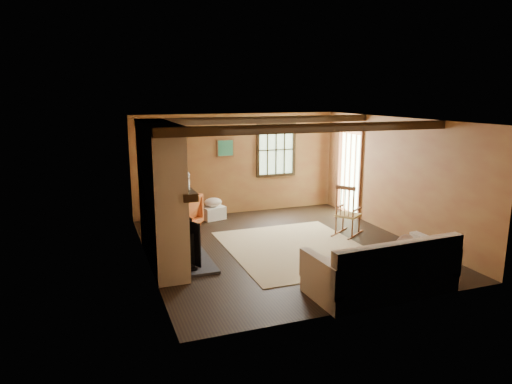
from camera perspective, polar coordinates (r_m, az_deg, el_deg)
name	(u,v)px	position (r m, az deg, el deg)	size (l,w,h in m)	color
ground	(282,247)	(8.77, 3.29, -6.82)	(5.50, 5.50, 0.00)	black
room_envelope	(288,159)	(8.70, 4.08, 4.10)	(5.02, 5.52, 2.44)	olive
fireplace	(162,200)	(7.87, -11.63, -0.94)	(1.02, 2.30, 2.40)	brown
rug	(296,248)	(8.68, 5.05, -7.05)	(2.50, 3.00, 0.01)	tan
rocking_chair	(347,214)	(9.55, 11.34, -2.67)	(0.85, 0.77, 1.06)	tan
sofa	(383,272)	(6.98, 15.59, -9.63)	(2.21, 1.06, 0.88)	silver
firewood_pile	(158,218)	(10.50, -12.10, -3.19)	(0.65, 0.12, 0.24)	brown
laundry_basket	(213,213)	(10.63, -5.37, -2.60)	(0.50, 0.38, 0.30)	white
basket_pillow	(213,202)	(10.57, -5.40, -1.28)	(0.41, 0.33, 0.21)	silver
armchair	(178,211)	(9.96, -9.72, -2.41)	(0.80, 0.83, 0.75)	#BF6026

